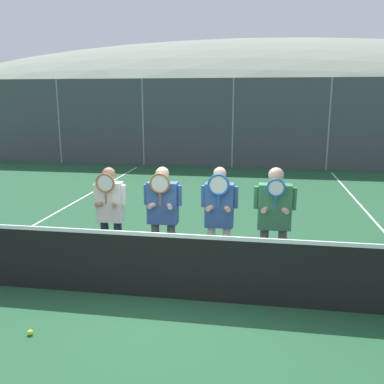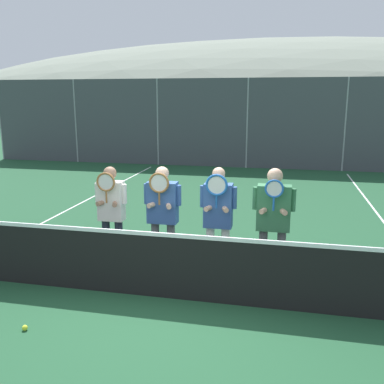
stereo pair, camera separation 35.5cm
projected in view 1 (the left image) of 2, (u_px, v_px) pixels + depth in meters
ground_plane at (173, 299)px, 6.08m from camera, size 120.00×120.00×0.00m
hill_distant at (254, 117)px, 58.07m from camera, size 99.56×55.31×19.36m
clubhouse_building at (252, 114)px, 25.15m from camera, size 22.25×5.50×3.50m
fence_back at (233, 123)px, 16.93m from camera, size 22.13×0.06×3.51m
tennis_net at (173, 266)px, 5.97m from camera, size 10.21×0.09×1.07m
court_line_left_sideline at (35, 225)px, 9.56m from camera, size 0.05×16.00×0.01m
player_leftmost at (110, 210)px, 6.92m from camera, size 0.55×0.34×1.71m
player_center_left at (163, 211)px, 6.76m from camera, size 0.61×0.34×1.74m
player_center_right at (219, 215)px, 6.53m from camera, size 0.56×0.34×1.78m
player_rightmost at (274, 215)px, 6.38m from camera, size 0.63×0.34×1.80m
car_far_left at (94, 135)px, 21.17m from camera, size 4.40×1.94×1.87m
car_left_of_center at (192, 138)px, 20.48m from camera, size 4.18×2.04×1.65m
car_center at (301, 138)px, 19.86m from camera, size 4.75×2.00×1.82m
tennis_ball_on_court at (30, 332)px, 5.14m from camera, size 0.07×0.07×0.07m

